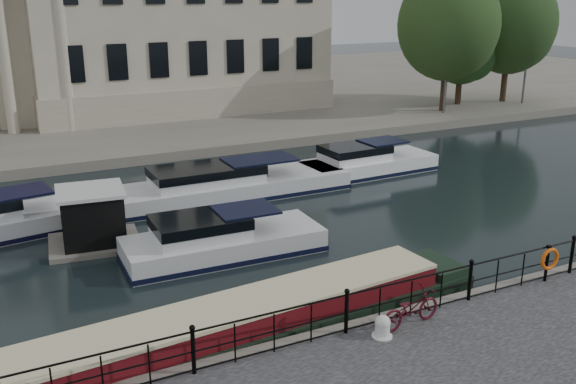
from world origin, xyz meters
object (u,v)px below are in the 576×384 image
object	(u,v)px
harbour_hut	(93,220)
mooring_bollard	(382,327)
bicycle	(410,308)
life_ring_post	(549,260)
narrowboat	(245,331)

from	to	relation	value
harbour_hut	mooring_bollard	bearing A→B (deg)	-58.48
bicycle	mooring_bollard	bearing A→B (deg)	92.33
mooring_bollard	harbour_hut	bearing A→B (deg)	115.18
bicycle	life_ring_post	distance (m)	5.22
mooring_bollard	narrowboat	size ratio (longest dim) A/B	0.04
life_ring_post	narrowboat	distance (m)	9.19
bicycle	mooring_bollard	distance (m)	0.99
life_ring_post	narrowboat	world-z (taller)	life_ring_post
mooring_bollard	life_ring_post	xyz separation A→B (m)	(6.16, 0.43, 0.44)
life_ring_post	harbour_hut	world-z (taller)	harbour_hut
bicycle	harbour_hut	size ratio (longest dim) A/B	0.54
mooring_bollard	harbour_hut	size ratio (longest dim) A/B	0.17
life_ring_post	harbour_hut	size ratio (longest dim) A/B	0.33
narrowboat	life_ring_post	bearing A→B (deg)	-15.20
bicycle	mooring_bollard	world-z (taller)	bicycle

